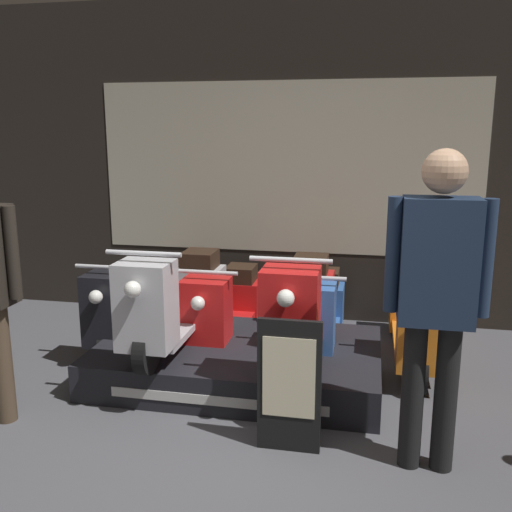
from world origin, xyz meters
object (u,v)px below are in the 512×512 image
scooter_display_right (301,307)px  person_right_browsing (437,288)px  scooter_backrow_0 (139,304)px  scooter_display_left (177,299)px  price_sign_board (289,386)px  scooter_backrow_2 (318,315)px  scooter_backrow_3 (416,321)px  scooter_backrow_1 (226,309)px

scooter_display_right → person_right_browsing: bearing=-48.1°
scooter_backrow_0 → scooter_display_left: bearing=-47.7°
scooter_display_left → price_sign_board: bearing=-42.4°
person_right_browsing → scooter_backrow_2: bearing=115.9°
scooter_display_right → price_sign_board: bearing=-87.3°
scooter_display_right → scooter_backrow_0: bearing=157.2°
scooter_backrow_3 → price_sign_board: scooter_backrow_3 is taller
scooter_display_right → scooter_backrow_1: size_ratio=1.00×
scooter_display_right → scooter_backrow_3: scooter_display_right is taller
scooter_display_right → scooter_backrow_2: 0.73m
scooter_display_left → scooter_display_right: 0.98m
scooter_display_right → person_right_browsing: person_right_browsing is taller
scooter_backrow_2 → scooter_backrow_3: bearing=0.0°
scooter_display_right → scooter_backrow_0: scooter_display_right is taller
scooter_backrow_2 → scooter_display_right: bearing=-95.5°
scooter_backrow_0 → scooter_backrow_1: bearing=0.0°
scooter_display_right → scooter_backrow_1: scooter_display_right is taller
scooter_backrow_0 → person_right_browsing: bearing=-33.5°
scooter_backrow_2 → price_sign_board: size_ratio=2.03×
scooter_display_left → scooter_display_right: bearing=0.0°
scooter_backrow_2 → scooter_backrow_0: bearing=180.0°
price_sign_board → scooter_backrow_1: bearing=116.7°
price_sign_board → scooter_display_left: bearing=137.6°
scooter_display_left → scooter_backrow_0: (-0.61, 0.67, -0.28)m
scooter_backrow_1 → person_right_browsing: 2.41m
scooter_backrow_1 → scooter_backrow_3: size_ratio=1.00×
scooter_backrow_1 → scooter_backrow_3: bearing=0.0°
scooter_display_right → scooter_backrow_3: bearing=36.9°
scooter_display_right → scooter_backrow_1: bearing=138.7°
scooter_display_left → scooter_backrow_3: bearing=19.7°
scooter_display_right → scooter_backrow_3: 1.15m
scooter_backrow_0 → price_sign_board: 2.30m
scooter_display_right → person_right_browsing: size_ratio=0.93×
person_right_browsing → price_sign_board: (-0.81, 0.01, -0.66)m
scooter_display_right → scooter_backrow_0: 1.75m
scooter_display_left → scooter_backrow_3: scooter_display_left is taller
scooter_backrow_2 → scooter_backrow_3: same height
scooter_backrow_1 → scooter_backrow_2: 0.83m
person_right_browsing → price_sign_board: 1.04m
person_right_browsing → scooter_display_left: bearing=152.7°
scooter_display_left → price_sign_board: 1.41m
scooter_backrow_2 → person_right_browsing: 1.95m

